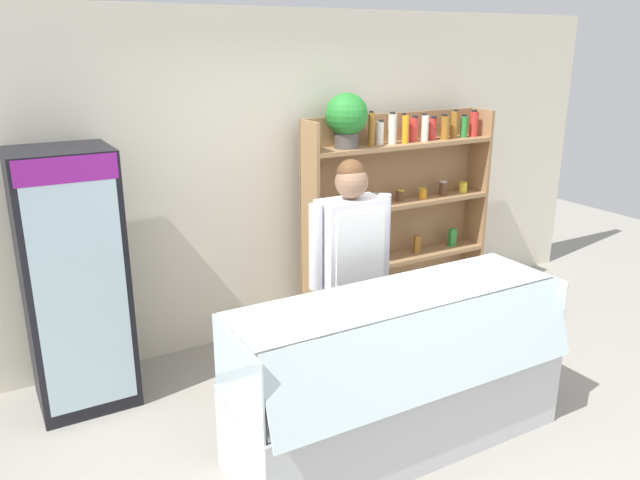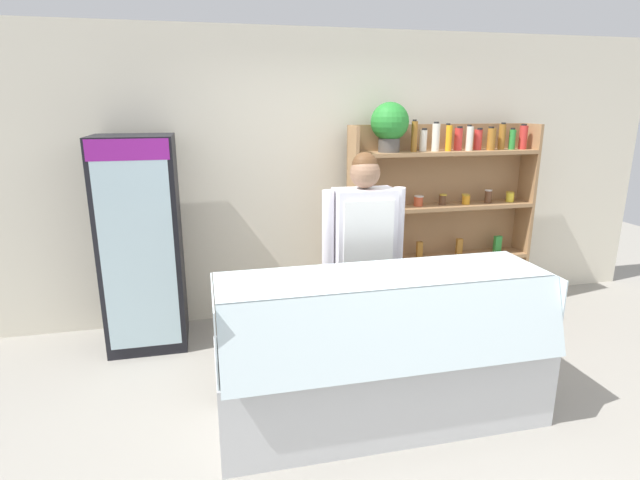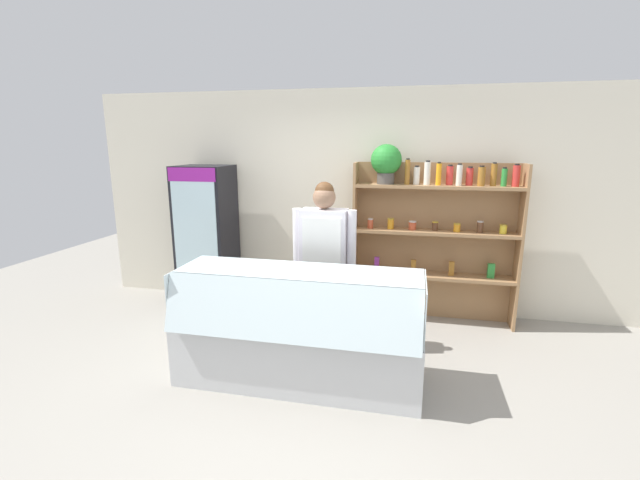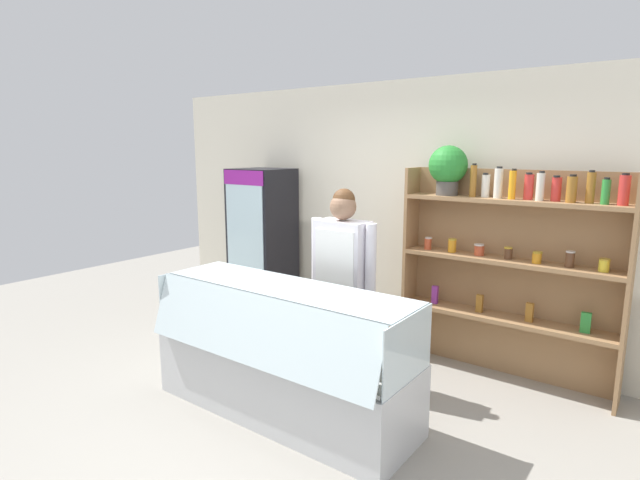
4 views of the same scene
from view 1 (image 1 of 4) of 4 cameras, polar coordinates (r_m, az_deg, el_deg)
name	(u,v)px [view 1 (image 1 of 4)]	position (r m, az deg, el deg)	size (l,w,h in m)	color
ground_plane	(422,434)	(4.30, 9.34, -17.12)	(12.00, 12.00, 0.00)	gray
back_wall	(284,177)	(5.30, -3.32, 5.79)	(6.80, 0.10, 2.70)	silver
drinks_fridge	(74,282)	(4.51, -21.55, -3.55)	(0.64, 0.59, 1.80)	black
shelving_unit	(388,189)	(5.52, 6.20, 4.67)	(1.85, 0.35, 2.05)	#9E754C
deli_display_case	(397,400)	(4.03, 7.07, -14.28)	(2.12, 0.76, 1.01)	silver
shop_clerk	(351,259)	(4.28, 2.83, -1.75)	(0.64, 0.25, 1.70)	#4C4233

